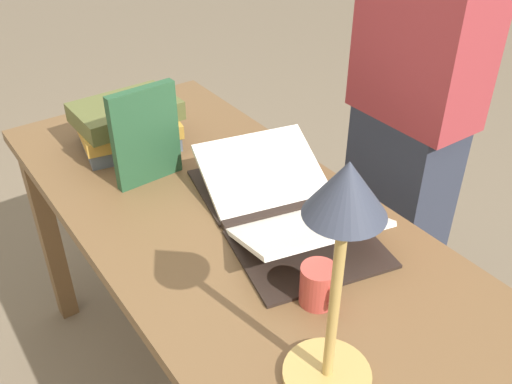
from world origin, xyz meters
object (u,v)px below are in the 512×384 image
object	(u,v)px
book_standing_upright	(146,136)
open_book	(283,205)
person_reader	(413,104)
book_stack_tall	(127,124)
reading_lamp	(341,245)
coffee_mug	(319,286)

from	to	relation	value
book_standing_upright	open_book	bearing A→B (deg)	-153.44
book_standing_upright	person_reader	world-z (taller)	person_reader
open_book	book_standing_upright	xyz separation A→B (m)	(0.33, 0.19, 0.10)
book_stack_tall	open_book	bearing A→B (deg)	-163.76
reading_lamp	coffee_mug	bearing A→B (deg)	-35.24
book_standing_upright	reading_lamp	world-z (taller)	reading_lamp
book_stack_tall	coffee_mug	distance (m)	0.81
book_standing_upright	person_reader	size ratio (longest dim) A/B	0.15
book_stack_tall	reading_lamp	world-z (taller)	reading_lamp
open_book	book_stack_tall	distance (m)	0.56
open_book	reading_lamp	size ratio (longest dim) A/B	1.36
open_book	coffee_mug	size ratio (longest dim) A/B	5.86
open_book	book_stack_tall	world-z (taller)	book_stack_tall
open_book	person_reader	size ratio (longest dim) A/B	0.35
reading_lamp	book_standing_upright	bearing A→B (deg)	-2.83
reading_lamp	person_reader	bearing A→B (deg)	-55.98
open_book	reading_lamp	bearing A→B (deg)	164.54
book_stack_tall	person_reader	bearing A→B (deg)	-120.97
reading_lamp	coffee_mug	size ratio (longest dim) A/B	4.30
coffee_mug	book_stack_tall	bearing A→B (deg)	2.55
book_stack_tall	reading_lamp	bearing A→B (deg)	175.76
reading_lamp	person_reader	size ratio (longest dim) A/B	0.25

